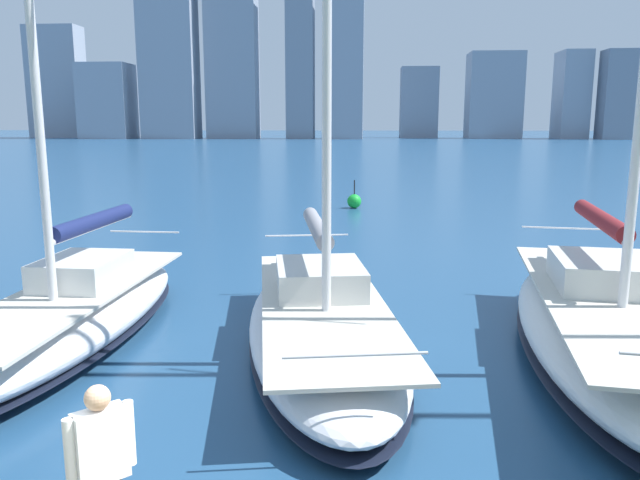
# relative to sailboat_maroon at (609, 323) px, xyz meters

# --- Properties ---
(city_skyline) EXTENTS (174.30, 20.07, 52.05)m
(city_skyline) POSITION_rel_sailboat_maroon_xyz_m (11.58, -149.02, 17.91)
(city_skyline) COLOR gray
(city_skyline) RESTS_ON ground
(sailboat_maroon) EXTENTS (4.19, 9.83, 12.67)m
(sailboat_maroon) POSITION_rel_sailboat_maroon_xyz_m (0.00, 0.00, 0.00)
(sailboat_maroon) COLOR white
(sailboat_maroon) RESTS_ON ground
(sailboat_grey) EXTENTS (4.19, 9.23, 11.91)m
(sailboat_grey) POSITION_rel_sailboat_maroon_xyz_m (5.16, -0.10, -0.09)
(sailboat_grey) COLOR white
(sailboat_grey) RESTS_ON ground
(sailboat_navy) EXTENTS (2.64, 8.55, 10.10)m
(sailboat_navy) POSITION_rel_sailboat_maroon_xyz_m (10.02, -0.19, -0.08)
(sailboat_navy) COLOR white
(sailboat_navy) RESTS_ON ground
(person_white_shirt) EXTENTS (0.44, 0.44, 1.57)m
(person_white_shirt) POSITION_rel_sailboat_maroon_xyz_m (6.50, 6.53, 0.85)
(person_white_shirt) COLOR #2D3347
(person_white_shirt) RESTS_ON dock_pier
(channel_buoy) EXTENTS (0.70, 0.70, 1.40)m
(channel_buoy) POSITION_rel_sailboat_maroon_xyz_m (4.98, -19.80, -0.35)
(channel_buoy) COLOR green
(channel_buoy) RESTS_ON ground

